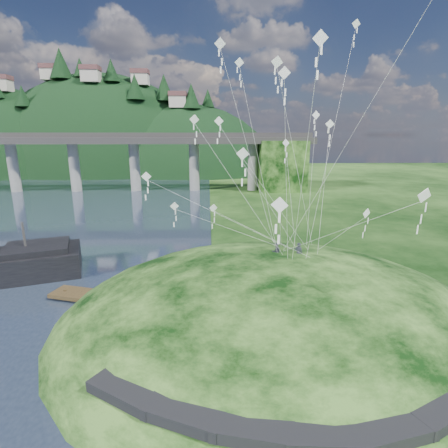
{
  "coord_description": "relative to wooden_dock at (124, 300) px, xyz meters",
  "views": [
    {
      "loc": [
        2.71,
        -22.98,
        14.41
      ],
      "look_at": [
        4.0,
        6.0,
        7.0
      ],
      "focal_mm": 28.0,
      "sensor_mm": 36.0,
      "label": 1
    }
  ],
  "objects": [
    {
      "name": "ground",
      "position": [
        4.82,
        -5.25,
        -0.44
      ],
      "size": [
        320.0,
        320.0,
        0.0
      ],
      "primitive_type": "plane",
      "color": "black",
      "rests_on": "ground"
    },
    {
      "name": "grass_hill",
      "position": [
        12.82,
        -3.25,
        -1.94
      ],
      "size": [
        36.0,
        32.0,
        13.0
      ],
      "color": "black",
      "rests_on": "ground"
    },
    {
      "name": "footpath",
      "position": [
        12.28,
        -15.0,
        1.65
      ],
      "size": [
        22.29,
        5.84,
        0.83
      ],
      "color": "black",
      "rests_on": "ground"
    },
    {
      "name": "bridge",
      "position": [
        -21.64,
        64.81,
        9.27
      ],
      "size": [
        160.0,
        11.0,
        15.0
      ],
      "color": "#2D2B2B",
      "rests_on": "ground"
    },
    {
      "name": "far_ridge",
      "position": [
        -38.76,
        116.92,
        -7.87
      ],
      "size": [
        153.0,
        70.0,
        94.5
      ],
      "color": "black",
      "rests_on": "ground"
    },
    {
      "name": "wooden_dock",
      "position": [
        0.0,
        0.0,
        0.0
      ],
      "size": [
        13.94,
        6.16,
        0.99
      ],
      "color": "#372916",
      "rests_on": "ground"
    },
    {
      "name": "kite_flyers",
      "position": [
        13.98,
        -0.84,
        5.29
      ],
      "size": [
        2.56,
        1.08,
        1.82
      ],
      "color": "#252631",
      "rests_on": "ground"
    },
    {
      "name": "kite_swarm",
      "position": [
        12.46,
        -0.8,
        14.62
      ],
      "size": [
        20.11,
        18.17,
        21.04
      ],
      "color": "white",
      "rests_on": "ground"
    }
  ]
}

